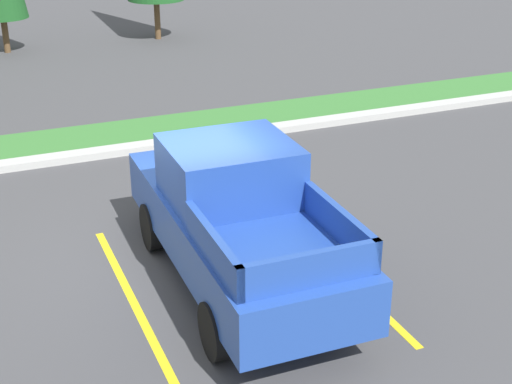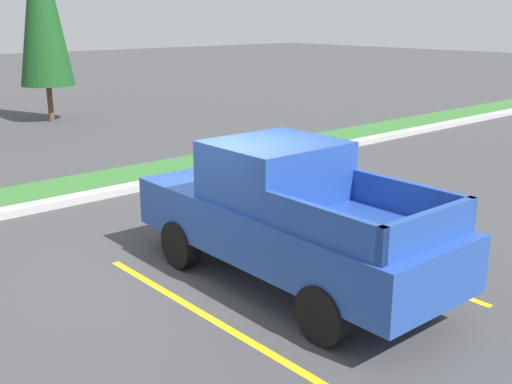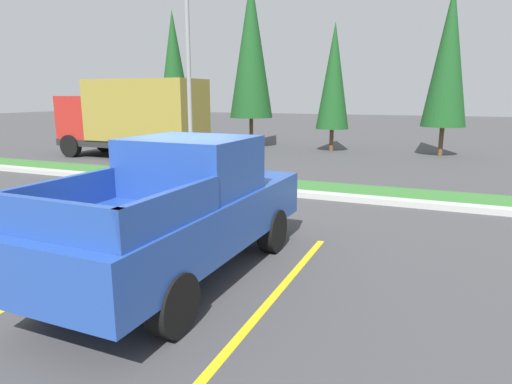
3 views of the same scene
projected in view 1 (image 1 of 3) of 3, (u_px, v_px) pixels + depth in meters
ground_plane at (178, 262)px, 11.65m from camera, size 120.00×120.00×0.00m
parking_line_near at (135, 305)px, 10.52m from camera, size 0.12×4.80×0.01m
parking_line_far at (331, 263)px, 11.62m from camera, size 0.12×4.80×0.01m
curb_strip at (107, 152)px, 15.84m from camera, size 56.00×0.40×0.15m
grass_median at (96, 138)px, 16.79m from camera, size 56.00×1.80×0.06m
pickup_truck_main at (236, 219)px, 10.69m from camera, size 2.05×5.26×2.10m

